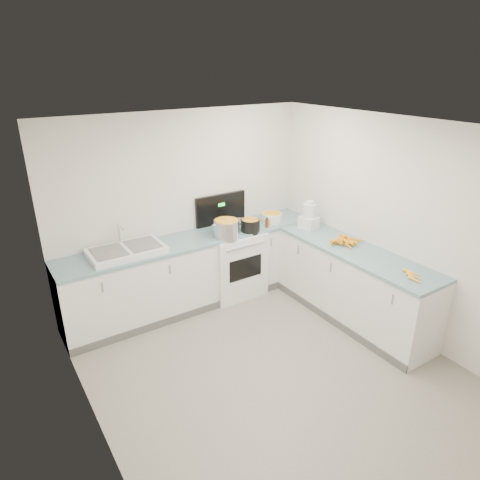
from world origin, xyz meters
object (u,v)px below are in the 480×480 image
sink (126,251)px  steel_pot (226,229)px  extract_bottle (267,223)px  spice_jar (269,222)px  food_processor (309,217)px  black_pot (250,226)px  mixing_bowl (272,217)px  stove (232,261)px

sink → steel_pot: (1.26, -0.19, 0.06)m
steel_pot → extract_bottle: (0.63, -0.02, -0.04)m
sink → spice_jar: sink is taller
food_processor → black_pot: bearing=154.0°
sink → mixing_bowl: (2.08, -0.06, 0.03)m
stove → black_pot: 0.59m
sink → steel_pot: 1.28m
black_pot → mixing_bowl: size_ratio=0.91×
black_pot → extract_bottle: size_ratio=2.12×
black_pot → food_processor: food_processor is taller
stove → sink: 1.54m
sink → spice_jar: bearing=-4.5°
sink → mixing_bowl: sink is taller
steel_pot → spice_jar: steel_pot is taller
sink → extract_bottle: 1.91m
stove → extract_bottle: bearing=-22.9°
mixing_bowl → spice_jar: (-0.13, -0.09, -0.01)m
food_processor → extract_bottle: bearing=143.2°
steel_pot → mixing_bowl: steel_pot is taller
steel_pot → mixing_bowl: 0.83m
stove → spice_jar: 0.74m
black_pot → extract_bottle: (0.26, -0.01, -0.01)m
mixing_bowl → extract_bottle: size_ratio=2.35×
extract_bottle → food_processor: size_ratio=0.31×
spice_jar → food_processor: 0.55m
extract_bottle → spice_jar: size_ratio=1.15×
stove → extract_bottle: size_ratio=11.43×
spice_jar → food_processor: food_processor is taller
steel_pot → black_pot: steel_pot is taller
sink → food_processor: size_ratio=2.23×
steel_pot → spice_jar: 0.70m
spice_jar → stove: bearing=164.7°
sink → food_processor: bearing=-13.0°
stove → black_pot: bearing=-44.3°
mixing_bowl → spice_jar: size_ratio=2.70×
sink → spice_jar: (1.96, -0.16, 0.01)m
extract_bottle → stove: bearing=157.1°
black_pot → food_processor: size_ratio=0.66×
spice_jar → food_processor: bearing=-45.1°
stove → food_processor: size_ratio=3.53×
stove → spice_jar: size_ratio=13.16×
mixing_bowl → food_processor: bearing=-61.6°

